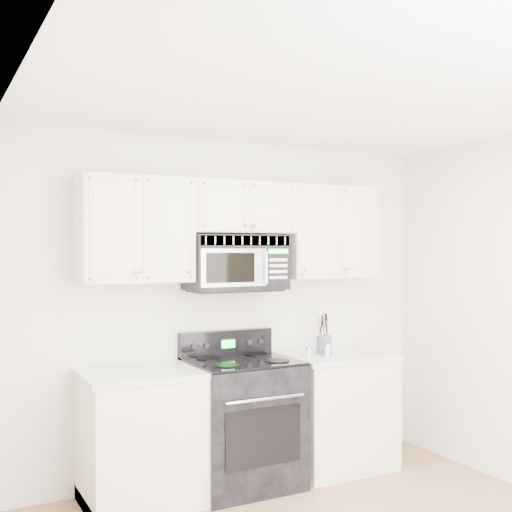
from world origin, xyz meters
TOP-DOWN VIEW (x-y plane):
  - room at (0.00, 0.00)m, footprint 3.51×3.51m
  - base_cabinet_left at (-0.80, 1.44)m, footprint 0.86×0.65m
  - base_cabinet_right at (0.80, 1.44)m, footprint 0.86×0.65m
  - range at (-0.05, 1.42)m, footprint 0.77×0.70m
  - upper_cabinets at (0.00, 1.58)m, footprint 2.44×0.37m
  - microwave at (-0.04, 1.56)m, footprint 0.75×0.43m
  - utensil_crock at (0.68, 1.44)m, footprint 0.12×0.12m
  - shaker_salt at (0.45, 1.30)m, footprint 0.04×0.04m
  - shaker_pepper at (0.64, 1.32)m, footprint 0.05×0.05m

SIDE VIEW (x-z plane):
  - base_cabinet_left at x=-0.80m, z-range -0.03..0.89m
  - base_cabinet_right at x=0.80m, z-range -0.03..0.89m
  - range at x=-0.05m, z-range -0.08..1.05m
  - shaker_salt at x=0.45m, z-range 0.92..1.01m
  - shaker_pepper at x=0.64m, z-range 0.92..1.03m
  - utensil_crock at x=0.68m, z-range 0.85..1.16m
  - room at x=0.00m, z-range 0.00..2.60m
  - microwave at x=-0.04m, z-range 1.45..1.86m
  - upper_cabinets at x=0.00m, z-range 1.56..2.31m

